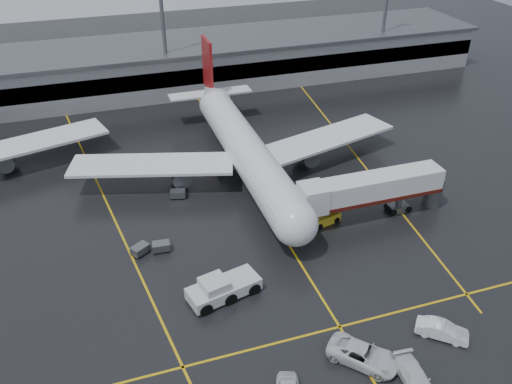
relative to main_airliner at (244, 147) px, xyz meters
name	(u,v)px	position (x,y,z in m)	size (l,w,h in m)	color
ground	(266,208)	(0.00, -9.70, -4.21)	(220.00, 220.00, 0.00)	black
apron_line_centre	(266,208)	(0.00, -9.70, -4.20)	(0.25, 90.00, 0.02)	gold
apron_line_stop	(340,327)	(0.00, -31.70, -4.20)	(60.00, 0.25, 0.02)	gold
apron_line_left	(103,194)	(-20.00, 0.30, -4.20)	(0.25, 70.00, 0.02)	gold
apron_line_right	(354,153)	(18.00, 0.30, -4.20)	(0.25, 70.00, 0.02)	gold
terminal	(187,63)	(0.00, 38.23, 0.11)	(122.00, 19.00, 8.60)	gray
light_mast_mid	(163,20)	(-5.00, 32.30, 10.27)	(3.00, 1.20, 25.45)	#595B60
light_mast_right	(387,2)	(40.00, 32.30, 10.27)	(3.00, 1.20, 25.45)	#595B60
main_airliner	(244,147)	(0.00, 0.00, 0.00)	(48.80, 45.60, 14.10)	silver
jet_bridge	(373,190)	(11.87, -15.70, -0.28)	(19.90, 3.40, 6.05)	silver
pushback_tractor	(222,289)	(-9.76, -24.00, -3.13)	(8.07, 4.81, 2.71)	silver
belt_loader	(325,218)	(5.89, -15.15, -3.59)	(4.24, 2.62, 2.51)	gold
service_van_a	(363,355)	(0.08, -36.18, -3.31)	(2.98, 6.45, 1.79)	silver
service_van_b	(415,378)	(3.20, -39.76, -3.44)	(2.14, 5.27, 1.53)	silver
service_van_c	(442,330)	(8.64, -35.81, -3.40)	(1.70, 4.89, 1.61)	white
baggage_cart_a	(161,246)	(-14.47, -14.41, -3.58)	(2.09, 1.45, 1.12)	#595B60
baggage_cart_b	(140,249)	(-16.85, -14.20, -3.58)	(2.39, 2.18, 1.12)	#595B60
baggage_cart_c	(178,194)	(-10.41, -3.69, -3.58)	(2.24, 1.72, 1.12)	#595B60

